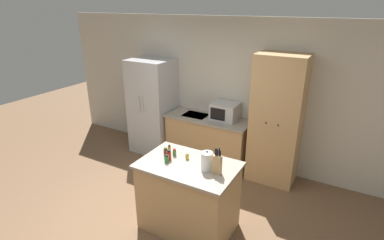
{
  "coord_description": "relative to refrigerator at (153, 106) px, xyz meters",
  "views": [
    {
      "loc": [
        1.96,
        -2.47,
        2.8
      ],
      "look_at": [
        -0.23,
        1.4,
        1.05
      ],
      "focal_mm": 28.0,
      "sensor_mm": 36.0,
      "label": 1
    }
  ],
  "objects": [
    {
      "name": "pantry_cabinet",
      "position": [
        2.37,
        0.07,
        0.14
      ],
      "size": [
        0.76,
        0.56,
        2.11
      ],
      "color": "tan",
      "rests_on": "ground_plane"
    },
    {
      "name": "spice_bottle_pale_salt",
      "position": [
        1.4,
        -1.63,
        0.09
      ],
      "size": [
        0.05,
        0.05,
        0.13
      ],
      "color": "#563319",
      "rests_on": "kitchen_island"
    },
    {
      "name": "spice_bottle_tall_dark",
      "position": [
        1.49,
        -1.74,
        0.08
      ],
      "size": [
        0.05,
        0.05,
        0.1
      ],
      "color": "#337033",
      "rests_on": "kitchen_island"
    },
    {
      "name": "spice_bottle_short_red",
      "position": [
        1.48,
        -1.54,
        0.08
      ],
      "size": [
        0.05,
        0.05,
        0.1
      ],
      "color": "#337033",
      "rests_on": "kitchen_island"
    },
    {
      "name": "back_counter",
      "position": [
        1.18,
        0.05,
        -0.47
      ],
      "size": [
        1.53,
        0.62,
        0.89
      ],
      "color": "tan",
      "rests_on": "ground_plane"
    },
    {
      "name": "refrigerator",
      "position": [
        0.0,
        0.0,
        0.0
      ],
      "size": [
        0.79,
        0.71,
        1.83
      ],
      "color": "#B7BABC",
      "rests_on": "ground_plane"
    },
    {
      "name": "ground_plane",
      "position": [
        1.42,
        -1.96,
        -0.92
      ],
      "size": [
        14.0,
        14.0,
        0.0
      ],
      "primitive_type": "plane",
      "color": "brown"
    },
    {
      "name": "microwave",
      "position": [
        1.46,
        0.12,
        0.12
      ],
      "size": [
        0.45,
        0.41,
        0.29
      ],
      "color": "#B2B5B7",
      "rests_on": "back_counter"
    },
    {
      "name": "spice_bottle_amber_oil",
      "position": [
        1.67,
        -1.54,
        0.07
      ],
      "size": [
        0.05,
        0.05,
        0.09
      ],
      "color": "gold",
      "rests_on": "kitchen_island"
    },
    {
      "name": "spice_bottle_green_herb",
      "position": [
        1.48,
        -1.66,
        0.1
      ],
      "size": [
        0.06,
        0.06,
        0.13
      ],
      "color": "#B2281E",
      "rests_on": "kitchen_island"
    },
    {
      "name": "kettle",
      "position": [
        2.0,
        -1.65,
        0.15
      ],
      "size": [
        0.14,
        0.14,
        0.25
      ],
      "color": "white",
      "rests_on": "kitchen_island"
    },
    {
      "name": "knife_block",
      "position": [
        2.15,
        -1.67,
        0.16
      ],
      "size": [
        0.1,
        0.06,
        0.33
      ],
      "color": "tan",
      "rests_on": "kitchen_island"
    },
    {
      "name": "kitchen_island",
      "position": [
        1.75,
        -1.64,
        -0.44
      ],
      "size": [
        1.21,
        0.79,
        0.95
      ],
      "color": "tan",
      "rests_on": "ground_plane"
    },
    {
      "name": "spice_bottle_orange_cap",
      "position": [
        1.39,
        -1.52,
        0.09
      ],
      "size": [
        0.04,
        0.04,
        0.12
      ],
      "color": "orange",
      "rests_on": "kitchen_island"
    },
    {
      "name": "wall_back",
      "position": [
        1.42,
        0.37,
        0.38
      ],
      "size": [
        7.2,
        0.06,
        2.6
      ],
      "color": "beige",
      "rests_on": "ground_plane"
    }
  ]
}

